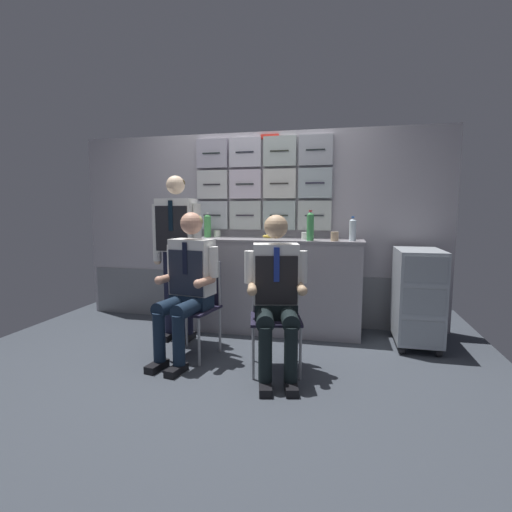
# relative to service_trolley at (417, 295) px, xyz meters

# --- Properties ---
(ground) EXTENTS (4.80, 4.80, 0.04)m
(ground) POSITION_rel_service_trolley_xyz_m (-1.68, -0.92, -0.52)
(ground) COLOR #393E47
(galley_bulkhead) EXTENTS (4.20, 0.14, 2.15)m
(galley_bulkhead) POSITION_rel_service_trolley_xyz_m (-1.66, 0.45, 0.61)
(galley_bulkhead) COLOR #ACA7AF
(galley_bulkhead) RESTS_ON ground
(galley_counter) EXTENTS (1.91, 0.53, 0.99)m
(galley_counter) POSITION_rel_service_trolley_xyz_m (-1.44, 0.17, 0.00)
(galley_counter) COLOR #9C979E
(galley_counter) RESTS_ON ground
(service_trolley) EXTENTS (0.40, 0.65, 0.93)m
(service_trolley) POSITION_rel_service_trolley_xyz_m (0.00, 0.00, 0.00)
(service_trolley) COLOR black
(service_trolley) RESTS_ON ground
(folding_chair_left) EXTENTS (0.47, 0.47, 0.84)m
(folding_chair_left) POSITION_rel_service_trolley_xyz_m (-1.97, -0.62, 0.02)
(folding_chair_left) COLOR #A8AAAF
(folding_chair_left) RESTS_ON ground
(crew_member_left) EXTENTS (0.52, 0.67, 1.27)m
(crew_member_left) POSITION_rel_service_trolley_xyz_m (-2.00, -0.78, 0.21)
(crew_member_left) COLOR black
(crew_member_left) RESTS_ON ground
(folding_chair_right) EXTENTS (0.48, 0.48, 0.84)m
(folding_chair_right) POSITION_rel_service_trolley_xyz_m (-1.23, -0.77, 0.02)
(folding_chair_right) COLOR #A8AAAF
(folding_chair_right) RESTS_ON ground
(crew_member_right) EXTENTS (0.51, 0.66, 1.26)m
(crew_member_right) POSITION_rel_service_trolley_xyz_m (-1.20, -0.92, 0.19)
(crew_member_right) COLOR black
(crew_member_right) RESTS_ON ground
(crew_member_standing) EXTENTS (0.52, 0.27, 1.62)m
(crew_member_standing) POSITION_rel_service_trolley_xyz_m (-2.29, -0.33, 0.46)
(crew_member_standing) COLOR black
(crew_member_standing) RESTS_ON ground
(water_bottle_blue_cap) EXTENTS (0.08, 0.08, 0.27)m
(water_bottle_blue_cap) POSITION_rel_service_trolley_xyz_m (-2.17, 0.22, 0.63)
(water_bottle_blue_cap) COLOR #4AA052
(water_bottle_blue_cap) RESTS_ON galley_counter
(water_bottle_clear) EXTENTS (0.07, 0.07, 0.24)m
(water_bottle_clear) POSITION_rel_service_trolley_xyz_m (-0.61, 0.06, 0.61)
(water_bottle_clear) COLOR white
(water_bottle_clear) RESTS_ON galley_counter
(sparkling_bottle_green) EXTENTS (0.07, 0.07, 0.30)m
(sparkling_bottle_green) POSITION_rel_service_trolley_xyz_m (-1.02, -0.00, 0.64)
(sparkling_bottle_green) COLOR #46A458
(sparkling_bottle_green) RESTS_ON galley_counter
(coffee_cup_spare) EXTENTS (0.07, 0.07, 0.07)m
(coffee_cup_spare) POSITION_rel_service_trolley_xyz_m (-1.09, 0.17, 0.53)
(coffee_cup_spare) COLOR silver
(coffee_cup_spare) RESTS_ON galley_counter
(paper_cup_blue) EXTENTS (0.07, 0.07, 0.07)m
(paper_cup_blue) POSITION_rel_service_trolley_xyz_m (-2.09, 0.30, 0.53)
(paper_cup_blue) COLOR silver
(paper_cup_blue) RESTS_ON galley_counter
(espresso_cup_small) EXTENTS (0.08, 0.08, 0.09)m
(espresso_cup_small) POSITION_rel_service_trolley_xyz_m (-0.78, 0.00, 0.54)
(espresso_cup_small) COLOR tan
(espresso_cup_small) RESTS_ON galley_counter
(snack_banana) EXTENTS (0.17, 0.10, 0.04)m
(snack_banana) POSITION_rel_service_trolley_xyz_m (-1.47, 0.26, 0.52)
(snack_banana) COLOR yellow
(snack_banana) RESTS_ON galley_counter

